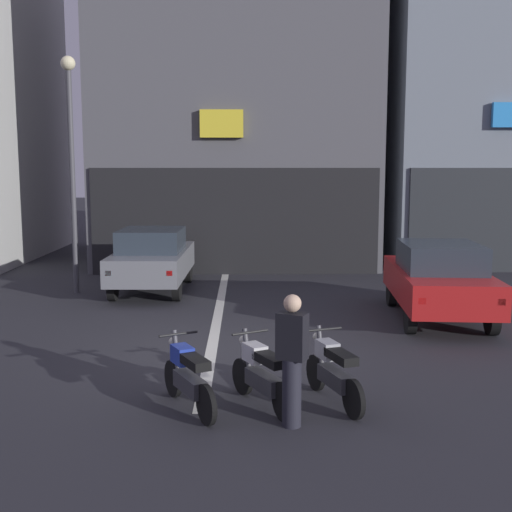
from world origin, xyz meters
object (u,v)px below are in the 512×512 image
car_grey_crossing_near (153,258)px  motorcycle_silver_row_centre (333,371)px  person_by_motorcycles (292,359)px  street_lamp (71,149)px  motorcycle_blue_row_leftmost (188,376)px  motorcycle_white_row_left_mid (262,374)px  car_red_parked_kerbside (438,278)px

car_grey_crossing_near → motorcycle_silver_row_centre: 8.92m
person_by_motorcycles → street_lamp: bearing=119.4°
street_lamp → motorcycle_blue_row_leftmost: (3.60, -8.18, -3.22)m
motorcycle_blue_row_leftmost → motorcycle_white_row_left_mid: size_ratio=1.00×
motorcycle_blue_row_leftmost → motorcycle_silver_row_centre: 1.97m
street_lamp → person_by_motorcycles: (4.93, -8.76, -2.82)m
car_grey_crossing_near → motorcycle_white_row_left_mid: size_ratio=2.73×
street_lamp → motorcycle_blue_row_leftmost: 9.50m
street_lamp → motorcycle_silver_row_centre: (5.55, -7.98, -3.22)m
street_lamp → car_grey_crossing_near: bearing=5.0°
car_grey_crossing_near → street_lamp: street_lamp is taller
motorcycle_white_row_left_mid → person_by_motorcycles: (0.36, -0.65, 0.40)m
car_grey_crossing_near → motorcycle_silver_row_centre: size_ratio=2.57×
car_red_parked_kerbside → person_by_motorcycles: person_by_motorcycles is taller
car_grey_crossing_near → motorcycle_white_row_left_mid: car_grey_crossing_near is taller
motorcycle_silver_row_centre → street_lamp: bearing=124.8°
person_by_motorcycles → motorcycle_blue_row_leftmost: bearing=156.5°
street_lamp → person_by_motorcycles: 10.44m
car_red_parked_kerbside → street_lamp: bearing=159.8°
person_by_motorcycles → motorcycle_silver_row_centre: bearing=51.3°
street_lamp → motorcycle_silver_row_centre: bearing=-55.2°
motorcycle_blue_row_leftmost → person_by_motorcycles: person_by_motorcycles is taller
street_lamp → motorcycle_silver_row_centre: size_ratio=3.70×
motorcycle_silver_row_centre → car_grey_crossing_near: bearing=113.8°
motorcycle_blue_row_leftmost → motorcycle_silver_row_centre: same height
car_grey_crossing_near → person_by_motorcycles: 9.42m
car_red_parked_kerbside → motorcycle_white_row_left_mid: 6.34m
motorcycle_blue_row_leftmost → person_by_motorcycles: size_ratio=0.91×
car_red_parked_kerbside → street_lamp: 9.42m
motorcycle_blue_row_leftmost → motorcycle_silver_row_centre: size_ratio=0.94×
street_lamp → motorcycle_white_row_left_mid: street_lamp is taller
street_lamp → car_red_parked_kerbside: bearing=-20.2°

